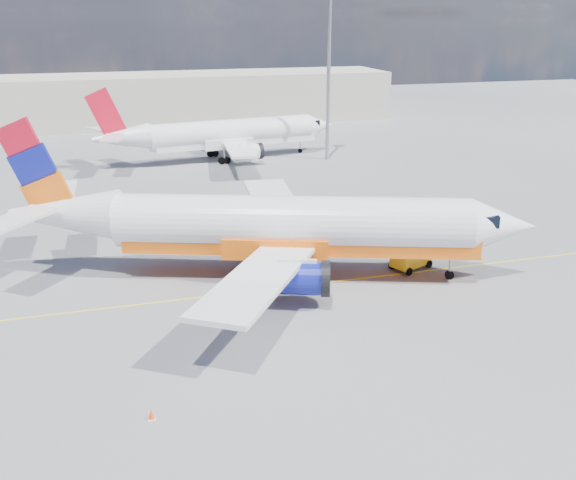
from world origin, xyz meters
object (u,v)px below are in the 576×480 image
object	(u,v)px
traffic_cone	(152,414)
gse_tug	(410,256)
main_jet	(275,226)
second_jet	(225,134)

from	to	relation	value
traffic_cone	gse_tug	bearing A→B (deg)	34.38
main_jet	second_jet	distance (m)	38.65
second_jet	gse_tug	bearing A→B (deg)	-89.79
main_jet	gse_tug	distance (m)	10.13
second_jet	gse_tug	world-z (taller)	second_jet
gse_tug	traffic_cone	size ratio (longest dim) A/B	6.59
main_jet	traffic_cone	world-z (taller)	main_jet
main_jet	gse_tug	size ratio (longest dim) A/B	11.11
second_jet	traffic_cone	distance (m)	55.05
gse_tug	second_jet	bearing A→B (deg)	74.72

